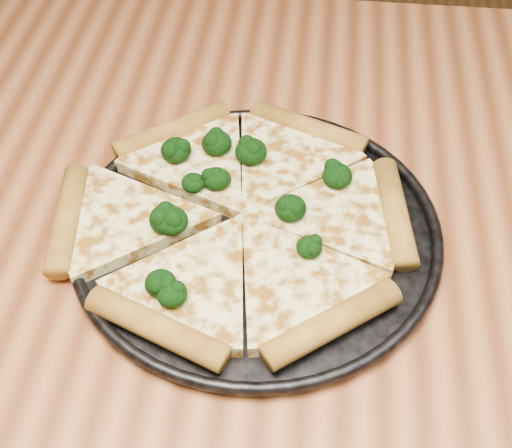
# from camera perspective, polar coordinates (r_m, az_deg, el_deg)

# --- Properties ---
(dining_table) EXTENTS (1.20, 0.90, 0.75)m
(dining_table) POSITION_cam_1_polar(r_m,az_deg,el_deg) (0.71, 0.34, -7.33)
(dining_table) COLOR #9B582F
(dining_table) RESTS_ON ground
(pizza_pan) EXTENTS (0.34, 0.34, 0.02)m
(pizza_pan) POSITION_cam_1_polar(r_m,az_deg,el_deg) (0.65, 0.00, -0.50)
(pizza_pan) COLOR black
(pizza_pan) RESTS_ON dining_table
(pizza) EXTENTS (0.34, 0.33, 0.02)m
(pizza) POSITION_cam_1_polar(r_m,az_deg,el_deg) (0.65, -1.39, 0.70)
(pizza) COLOR #E4DB8C
(pizza) RESTS_ON pizza_pan
(broccoli_florets) EXTENTS (0.19, 0.21, 0.02)m
(broccoli_florets) POSITION_cam_1_polar(r_m,az_deg,el_deg) (0.65, -2.81, 2.37)
(broccoli_florets) COLOR black
(broccoli_florets) RESTS_ON pizza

